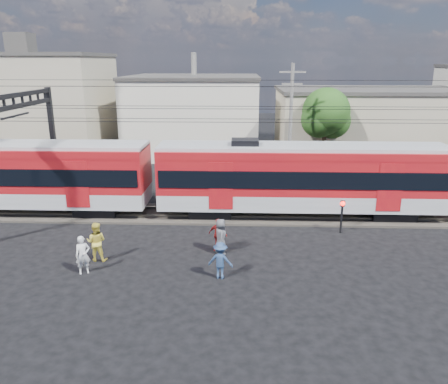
{
  "coord_description": "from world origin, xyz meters",
  "views": [
    {
      "loc": [
        2.5,
        -15.91,
        8.63
      ],
      "look_at": [
        1.7,
        5.0,
        2.32
      ],
      "focal_mm": 35.0,
      "sensor_mm": 36.0,
      "label": 1
    }
  ],
  "objects": [
    {
      "name": "commuter_train",
      "position": [
        6.17,
        8.0,
        2.4
      ],
      "size": [
        50.3,
        3.08,
        4.17
      ],
      "color": "black",
      "rests_on": "ground"
    },
    {
      "name": "pedestrian_c",
      "position": [
        1.73,
        0.35,
        0.79
      ],
      "size": [
        1.1,
        0.74,
        1.58
      ],
      "primitive_type": "imported",
      "rotation": [
        0.0,
        0.0,
        2.99
      ],
      "color": "navy",
      "rests_on": "ground"
    },
    {
      "name": "catenary",
      "position": [
        -8.65,
        8.0,
        5.14
      ],
      "size": [
        70.0,
        9.3,
        7.52
      ],
      "color": "black",
      "rests_on": "ground"
    },
    {
      "name": "track_bed",
      "position": [
        0.0,
        8.0,
        0.06
      ],
      "size": [
        70.0,
        3.4,
        0.12
      ],
      "primitive_type": "cube",
      "color": "#2D2823",
      "rests_on": "ground"
    },
    {
      "name": "pedestrian_d",
      "position": [
        1.49,
        3.12,
        0.8
      ],
      "size": [
        1.01,
        0.7,
        1.59
      ],
      "primitive_type": "imported",
      "rotation": [
        0.0,
        0.0,
        -0.38
      ],
      "color": "maroon",
      "rests_on": "ground"
    },
    {
      "name": "pedestrian_b",
      "position": [
        -3.88,
        1.83,
        0.9
      ],
      "size": [
        0.88,
        0.69,
        1.8
      ],
      "primitive_type": "imported",
      "rotation": [
        0.0,
        0.0,
        3.13
      ],
      "color": "#E0CD46",
      "rests_on": "ground"
    },
    {
      "name": "building_mideast",
      "position": [
        14.0,
        24.0,
        3.16
      ],
      "size": [
        16.32,
        10.2,
        6.3
      ],
      "color": "tan",
      "rests_on": "ground"
    },
    {
      "name": "building_west",
      "position": [
        -17.0,
        24.0,
        4.66
      ],
      "size": [
        14.28,
        10.2,
        9.3
      ],
      "color": "tan",
      "rests_on": "ground"
    },
    {
      "name": "tree_near",
      "position": [
        9.19,
        18.09,
        4.66
      ],
      "size": [
        3.82,
        3.64,
        6.72
      ],
      "color": "#382619",
      "rests_on": "ground"
    },
    {
      "name": "ground",
      "position": [
        0.0,
        0.0,
        0.0
      ],
      "size": [
        120.0,
        120.0,
        0.0
      ],
      "primitive_type": "plane",
      "color": "black",
      "rests_on": "ground"
    },
    {
      "name": "pedestrian_e",
      "position": [
        1.63,
        2.79,
        0.84
      ],
      "size": [
        0.66,
        0.9,
        1.69
      ],
      "primitive_type": "imported",
      "rotation": [
        0.0,
        0.0,
        1.73
      ],
      "color": "#4C4C51",
      "rests_on": "ground"
    },
    {
      "name": "crossing_signal",
      "position": [
        7.78,
        5.54,
        1.23
      ],
      "size": [
        0.26,
        0.26,
        1.77
      ],
      "color": "black",
      "rests_on": "ground"
    },
    {
      "name": "utility_pole_mid",
      "position": [
        6.0,
        15.0,
        4.53
      ],
      "size": [
        1.8,
        0.24,
        8.5
      ],
      "color": "slate",
      "rests_on": "ground"
    },
    {
      "name": "rail_near",
      "position": [
        0.0,
        7.25,
        0.18
      ],
      "size": [
        70.0,
        0.12,
        0.12
      ],
      "primitive_type": "cube",
      "color": "#59544C",
      "rests_on": "track_bed"
    },
    {
      "name": "rail_far",
      "position": [
        0.0,
        8.75,
        0.18
      ],
      "size": [
        70.0,
        0.12,
        0.12
      ],
      "primitive_type": "cube",
      "color": "#59544C",
      "rests_on": "track_bed"
    },
    {
      "name": "building_midwest",
      "position": [
        -2.0,
        27.0,
        3.66
      ],
      "size": [
        12.24,
        12.24,
        7.3
      ],
      "color": "beige",
      "rests_on": "ground"
    },
    {
      "name": "pedestrian_a",
      "position": [
        -4.05,
        0.58,
        0.83
      ],
      "size": [
        0.72,
        0.62,
        1.66
      ],
      "primitive_type": "imported",
      "rotation": [
        0.0,
        0.0,
        0.46
      ],
      "color": "silver",
      "rests_on": "ground"
    }
  ]
}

